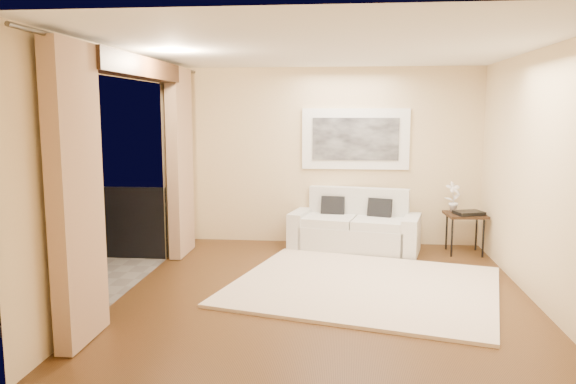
# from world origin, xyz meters

# --- Properties ---
(floor) EXTENTS (5.00, 5.00, 0.00)m
(floor) POSITION_xyz_m (0.00, 0.00, 0.00)
(floor) COLOR #513217
(floor) RESTS_ON ground
(room_shell) EXTENTS (5.00, 6.40, 5.00)m
(room_shell) POSITION_xyz_m (-2.13, 0.00, 2.52)
(room_shell) COLOR white
(room_shell) RESTS_ON ground
(balcony) EXTENTS (1.81, 2.60, 1.17)m
(balcony) POSITION_xyz_m (-3.31, 0.00, 0.18)
(balcony) COLOR #605B56
(balcony) RESTS_ON ground
(curtains) EXTENTS (0.16, 4.80, 2.64)m
(curtains) POSITION_xyz_m (-2.11, 0.00, 1.34)
(curtains) COLOR tan
(curtains) RESTS_ON ground
(artwork) EXTENTS (1.62, 0.07, 0.92)m
(artwork) POSITION_xyz_m (0.35, 2.46, 1.62)
(artwork) COLOR white
(artwork) RESTS_ON room_shell
(rug) EXTENTS (3.51, 3.23, 0.04)m
(rug) POSITION_xyz_m (0.44, 0.25, 0.02)
(rug) COLOR #F3DDC3
(rug) RESTS_ON floor
(sofa) EXTENTS (1.98, 1.17, 0.89)m
(sofa) POSITION_xyz_m (0.37, 2.09, 0.32)
(sofa) COLOR silver
(sofa) RESTS_ON floor
(side_table) EXTENTS (0.58, 0.58, 0.59)m
(side_table) POSITION_xyz_m (1.93, 1.99, 0.53)
(side_table) COLOR black
(side_table) RESTS_ON floor
(tray) EXTENTS (0.45, 0.39, 0.05)m
(tray) POSITION_xyz_m (1.96, 1.90, 0.61)
(tray) COLOR black
(tray) RESTS_ON side_table
(orchid) EXTENTS (0.27, 0.23, 0.44)m
(orchid) POSITION_xyz_m (1.78, 2.16, 0.80)
(orchid) COLOR white
(orchid) RESTS_ON side_table
(bistro_table) EXTENTS (0.68, 0.68, 0.75)m
(bistro_table) POSITION_xyz_m (-3.50, 0.32, 0.67)
(bistro_table) COLOR black
(bistro_table) RESTS_ON balcony
(balcony_chair_far) EXTENTS (0.48, 0.48, 0.91)m
(balcony_chair_far) POSITION_xyz_m (-3.56, 0.05, 0.52)
(balcony_chair_far) COLOR black
(balcony_chair_far) RESTS_ON balcony
(ice_bucket) EXTENTS (0.18, 0.18, 0.20)m
(ice_bucket) POSITION_xyz_m (-3.66, 0.43, 0.85)
(ice_bucket) COLOR white
(ice_bucket) RESTS_ON bistro_table
(candle) EXTENTS (0.06, 0.06, 0.07)m
(candle) POSITION_xyz_m (-3.46, 0.50, 0.78)
(candle) COLOR red
(candle) RESTS_ON bistro_table
(vase) EXTENTS (0.04, 0.04, 0.18)m
(vase) POSITION_xyz_m (-3.56, 0.14, 0.84)
(vase) COLOR silver
(vase) RESTS_ON bistro_table
(glass_a) EXTENTS (0.06, 0.06, 0.12)m
(glass_a) POSITION_xyz_m (-3.40, 0.22, 0.81)
(glass_a) COLOR white
(glass_a) RESTS_ON bistro_table
(glass_b) EXTENTS (0.06, 0.06, 0.12)m
(glass_b) POSITION_xyz_m (-3.35, 0.35, 0.81)
(glass_b) COLOR white
(glass_b) RESTS_ON bistro_table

